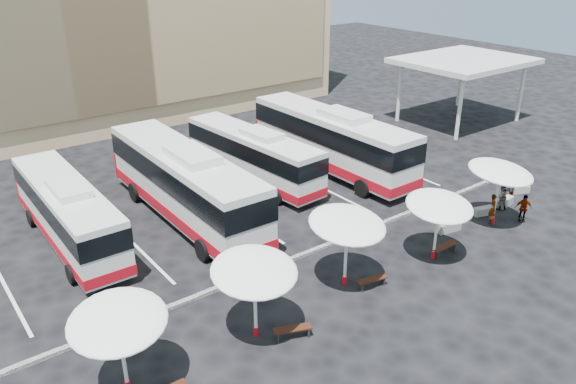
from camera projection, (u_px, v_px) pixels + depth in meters
ground at (309, 260)px, 26.52m from camera, size 120.00×120.00×0.00m
service_canopy at (464, 62)px, 44.98m from camera, size 10.00×8.00×5.20m
curb_divider at (303, 255)px, 26.85m from camera, size 34.00×0.25×0.15m
bay_lines at (222, 203)px, 32.33m from camera, size 24.15×12.00×0.01m
bus_0 at (68, 211)px, 27.33m from camera, size 2.63×10.99×3.48m
bus_1 at (185, 182)px, 29.64m from camera, size 3.24×13.30×4.21m
bus_2 at (253, 154)px, 34.61m from camera, size 3.15×11.07×3.47m
bus_3 at (331, 139)px, 36.15m from camera, size 3.18×13.17×4.17m
sunshade_0 at (118, 322)px, 17.72m from camera, size 4.20×4.22×3.32m
sunshade_1 at (254, 272)px, 20.33m from camera, size 3.49×3.53×3.37m
sunshade_2 at (347, 225)px, 23.49m from camera, size 3.86×3.90×3.46m
sunshade_3 at (439, 206)px, 25.58m from camera, size 3.77×3.80×3.22m
sunshade_4 at (501, 172)px, 28.77m from camera, size 4.32×4.34×3.47m
wood_bench_1 at (293, 330)px, 21.22m from camera, size 1.51×0.94×0.45m
wood_bench_2 at (372, 281)px, 24.35m from camera, size 1.45×0.65×0.43m
wood_bench_3 at (444, 247)px, 26.90m from camera, size 1.55×0.43×0.47m
conc_bench_0 at (449, 227)px, 29.08m from camera, size 1.40×0.68×0.50m
conc_bench_1 at (483, 211)px, 30.83m from camera, size 1.25×0.71×0.44m
conc_bench_2 at (505, 202)px, 31.90m from camera, size 1.25×0.54×0.45m
conc_bench_3 at (520, 190)px, 33.53m from camera, size 1.14×0.75×0.41m
passenger_0 at (493, 209)px, 29.68m from camera, size 0.73×0.69×1.68m
passenger_1 at (502, 196)px, 31.22m from camera, size 0.94×0.85×1.59m
passenger_2 at (523, 208)px, 29.91m from camera, size 0.94×0.88×1.55m
passenger_3 at (512, 181)px, 33.14m from camera, size 1.24×1.11×1.67m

